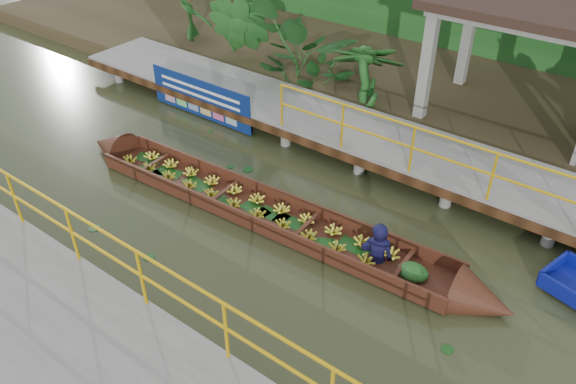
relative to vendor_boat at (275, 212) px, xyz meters
The scene contains 8 objects.
ground 0.68m from the vendor_boat, 157.37° to the right, with size 80.00×80.00×0.00m, color #2D3018.
land_strip 7.27m from the vendor_boat, 94.73° to the left, with size 30.00×8.00×0.45m, color #2E2417.
far_dock 3.24m from the vendor_boat, 100.34° to the left, with size 16.00×2.06×1.66m.
near_dock 4.47m from the vendor_boat, 84.85° to the right, with size 18.00×2.40×1.73m.
pavilion 7.01m from the vendor_boat, 68.36° to the left, with size 4.40×3.00×3.00m.
vendor_boat is the anchor object (origin of this frame).
blue_banner 4.68m from the vendor_boat, 151.47° to the left, with size 3.26×0.04×1.02m.
tropical_plants 5.26m from the vendor_boat, 102.03° to the left, with size 14.19×1.19×1.49m.
Camera 1 is at (5.91, -6.42, 6.70)m, focal length 35.00 mm.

